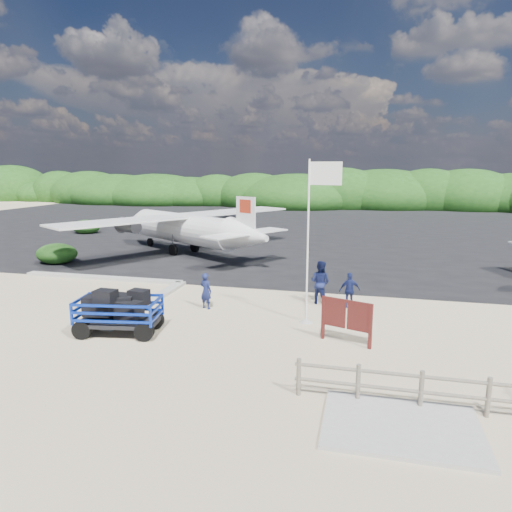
{
  "coord_description": "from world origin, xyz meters",
  "views": [
    {
      "loc": [
        4.54,
        -15.92,
        5.81
      ],
      "look_at": [
        -0.28,
        3.72,
        1.9
      ],
      "focal_mm": 32.0,
      "sensor_mm": 36.0,
      "label": 1
    }
  ],
  "objects_px": {
    "flagpole": "(306,322)",
    "crew_b": "(320,282)",
    "baggage_cart": "(120,334)",
    "crew_a": "(206,291)",
    "signboard": "(345,344)",
    "crew_c": "(350,290)",
    "aircraft_small": "(234,216)"
  },
  "relations": [
    {
      "from": "flagpole",
      "to": "crew_b",
      "type": "distance_m",
      "value": 2.77
    },
    {
      "from": "baggage_cart",
      "to": "crew_b",
      "type": "height_order",
      "value": "crew_b"
    },
    {
      "from": "crew_b",
      "to": "aircraft_small",
      "type": "distance_m",
      "value": 37.44
    },
    {
      "from": "signboard",
      "to": "crew_b",
      "type": "xyz_separation_m",
      "value": [
        -1.32,
        4.42,
        0.95
      ]
    },
    {
      "from": "signboard",
      "to": "aircraft_small",
      "type": "xyz_separation_m",
      "value": [
        -15.42,
        39.1,
        0.0
      ]
    },
    {
      "from": "baggage_cart",
      "to": "flagpole",
      "type": "height_order",
      "value": "flagpole"
    },
    {
      "from": "crew_b",
      "to": "crew_c",
      "type": "relative_size",
      "value": 1.25
    },
    {
      "from": "signboard",
      "to": "crew_c",
      "type": "distance_m",
      "value": 4.19
    },
    {
      "from": "baggage_cart",
      "to": "signboard",
      "type": "relative_size",
      "value": 1.62
    },
    {
      "from": "flagpole",
      "to": "crew_c",
      "type": "bearing_deg",
      "value": 56.45
    },
    {
      "from": "crew_b",
      "to": "aircraft_small",
      "type": "xyz_separation_m",
      "value": [
        -14.1,
        34.68,
        -0.95
      ]
    },
    {
      "from": "crew_c",
      "to": "aircraft_small",
      "type": "xyz_separation_m",
      "value": [
        -15.37,
        34.97,
        -0.76
      ]
    },
    {
      "from": "crew_a",
      "to": "crew_c",
      "type": "distance_m",
      "value": 6.03
    },
    {
      "from": "crew_a",
      "to": "flagpole",
      "type": "bearing_deg",
      "value": -168.91
    },
    {
      "from": "baggage_cart",
      "to": "crew_b",
      "type": "distance_m",
      "value": 8.52
    },
    {
      "from": "baggage_cart",
      "to": "aircraft_small",
      "type": "relative_size",
      "value": 0.42
    },
    {
      "from": "flagpole",
      "to": "signboard",
      "type": "height_order",
      "value": "flagpole"
    },
    {
      "from": "flagpole",
      "to": "crew_b",
      "type": "relative_size",
      "value": 3.22
    },
    {
      "from": "flagpole",
      "to": "aircraft_small",
      "type": "xyz_separation_m",
      "value": [
        -13.85,
        37.26,
        0.0
      ]
    },
    {
      "from": "crew_a",
      "to": "baggage_cart",
      "type": "bearing_deg",
      "value": 81.67
    },
    {
      "from": "baggage_cart",
      "to": "aircraft_small",
      "type": "bearing_deg",
      "value": 91.88
    },
    {
      "from": "crew_c",
      "to": "aircraft_small",
      "type": "height_order",
      "value": "crew_c"
    },
    {
      "from": "flagpole",
      "to": "crew_b",
      "type": "xyz_separation_m",
      "value": [
        0.25,
        2.59,
        0.95
      ]
    },
    {
      "from": "signboard",
      "to": "crew_a",
      "type": "distance_m",
      "value": 6.47
    },
    {
      "from": "crew_a",
      "to": "crew_c",
      "type": "xyz_separation_m",
      "value": [
        5.83,
        1.55,
        -0.0
      ]
    },
    {
      "from": "flagpole",
      "to": "baggage_cart",
      "type": "bearing_deg",
      "value": -156.05
    },
    {
      "from": "crew_c",
      "to": "aircraft_small",
      "type": "relative_size",
      "value": 0.21
    },
    {
      "from": "baggage_cart",
      "to": "flagpole",
      "type": "xyz_separation_m",
      "value": [
        6.29,
        2.79,
        0.0
      ]
    },
    {
      "from": "crew_a",
      "to": "crew_b",
      "type": "bearing_deg",
      "value": -137.11
    },
    {
      "from": "crew_a",
      "to": "aircraft_small",
      "type": "bearing_deg",
      "value": -54.51
    },
    {
      "from": "flagpole",
      "to": "aircraft_small",
      "type": "height_order",
      "value": "flagpole"
    },
    {
      "from": "signboard",
      "to": "crew_c",
      "type": "xyz_separation_m",
      "value": [
        -0.05,
        4.12,
        0.76
      ]
    }
  ]
}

